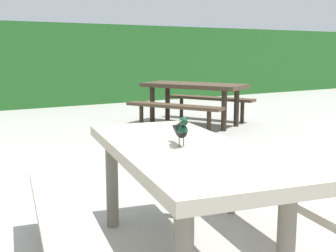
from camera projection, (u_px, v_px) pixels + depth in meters
The scene contains 3 objects.
picnic_table_foreground at pixel (181, 176), 2.62m from camera, with size 1.98×2.00×0.74m.
bird_grackle at pixel (182, 130), 2.56m from camera, with size 0.13×0.28×0.18m.
picnic_table_mid_right at pixel (194, 94), 7.66m from camera, with size 2.28×2.29×0.74m.
Camera 1 is at (-1.21, -2.23, 1.30)m, focal length 46.52 mm.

